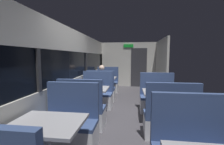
{
  "coord_description": "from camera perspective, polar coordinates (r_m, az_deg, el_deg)",
  "views": [
    {
      "loc": [
        0.15,
        -3.8,
        1.56
      ],
      "look_at": [
        -0.51,
        1.44,
        1.01
      ],
      "focal_mm": 24.27,
      "sensor_mm": 36.0,
      "label": 1
    }
  ],
  "objects": [
    {
      "name": "ground_plane",
      "position": [
        4.11,
        4.79,
        -16.45
      ],
      "size": [
        3.3,
        9.2,
        0.02
      ],
      "primitive_type": "cube",
      "color": "#423F44"
    },
    {
      "name": "carriage_window_panel_left",
      "position": [
        4.15,
        -15.52,
        -0.48
      ],
      "size": [
        0.09,
        8.48,
        2.3
      ],
      "color": "beige",
      "rests_on": "ground_plane"
    },
    {
      "name": "carriage_end_bulkhead",
      "position": [
        8.01,
        6.56,
        2.91
      ],
      "size": [
        2.9,
        0.11,
        2.3
      ],
      "color": "beige",
      "rests_on": "ground_plane"
    },
    {
      "name": "carriage_aisle_panel_right",
      "position": [
        6.94,
        18.02,
        2.29
      ],
      "size": [
        0.08,
        2.4,
        2.3
      ],
      "primitive_type": "cube",
      "color": "beige",
      "rests_on": "ground_plane"
    },
    {
      "name": "dining_table_near_window",
      "position": [
        2.2,
        -23.2,
        -19.11
      ],
      "size": [
        0.9,
        0.7,
        0.74
      ],
      "color": "#9E9EA3",
      "rests_on": "ground_plane"
    },
    {
      "name": "bench_near_window_facing_entry",
      "position": [
        2.9,
        -15.53,
        -19.32
      ],
      "size": [
        0.95,
        0.5,
        1.1
      ],
      "color": "silver",
      "rests_on": "ground_plane"
    },
    {
      "name": "dining_table_mid_window",
      "position": [
        4.05,
        -7.97,
        -7.18
      ],
      "size": [
        0.9,
        0.7,
        0.74
      ],
      "color": "#9E9EA3",
      "rests_on": "ground_plane"
    },
    {
      "name": "bench_mid_window_facing_end",
      "position": [
        3.5,
        -10.99,
        -14.69
      ],
      "size": [
        0.95,
        0.5,
        1.1
      ],
      "color": "silver",
      "rests_on": "ground_plane"
    },
    {
      "name": "bench_mid_window_facing_entry",
      "position": [
        4.79,
        -5.7,
        -8.95
      ],
      "size": [
        0.95,
        0.5,
        1.1
      ],
      "color": "silver",
      "rests_on": "ground_plane"
    },
    {
      "name": "dining_table_far_window",
      "position": [
        6.07,
        -2.79,
        -2.76
      ],
      "size": [
        0.9,
        0.7,
        0.74
      ],
      "color": "#9E9EA3",
      "rests_on": "ground_plane"
    },
    {
      "name": "bench_far_window_facing_end",
      "position": [
        5.45,
        -4.06,
        -7.1
      ],
      "size": [
        0.95,
        0.5,
        1.1
      ],
      "color": "silver",
      "rests_on": "ground_plane"
    },
    {
      "name": "bench_far_window_facing_entry",
      "position": [
        6.8,
        -1.75,
        -4.47
      ],
      "size": [
        0.95,
        0.5,
        1.1
      ],
      "color": "silver",
      "rests_on": "ground_plane"
    },
    {
      "name": "dining_table_rear_aisle",
      "position": [
        3.8,
        18.52,
        -8.34
      ],
      "size": [
        0.9,
        0.7,
        0.74
      ],
      "color": "#9E9EA3",
      "rests_on": "ground_plane"
    },
    {
      "name": "bench_rear_aisle_facing_end",
      "position": [
        3.24,
        20.84,
        -16.69
      ],
      "size": [
        0.95,
        0.5,
        1.1
      ],
      "color": "silver",
      "rests_on": "ground_plane"
    },
    {
      "name": "bench_rear_aisle_facing_entry",
      "position": [
        4.54,
        16.64,
        -10.0
      ],
      "size": [
        0.95,
        0.5,
        1.1
      ],
      "color": "silver",
      "rests_on": "ground_plane"
    },
    {
      "name": "seated_passenger",
      "position": [
        5.47,
        -3.93,
        -4.8
      ],
      "size": [
        0.47,
        0.55,
        1.26
      ],
      "color": "#26262D",
      "rests_on": "ground_plane"
    },
    {
      "name": "coffee_cup_primary",
      "position": [
        4.24,
        -9.98,
        -4.62
      ],
      "size": [
        0.07,
        0.07,
        0.09
      ],
      "color": "white",
      "rests_on": "dining_table_mid_window"
    },
    {
      "name": "coffee_cup_secondary",
      "position": [
        3.62,
        17.98,
        -6.64
      ],
      "size": [
        0.07,
        0.07,
        0.09
      ],
      "color": "white",
      "rests_on": "dining_table_rear_aisle"
    }
  ]
}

